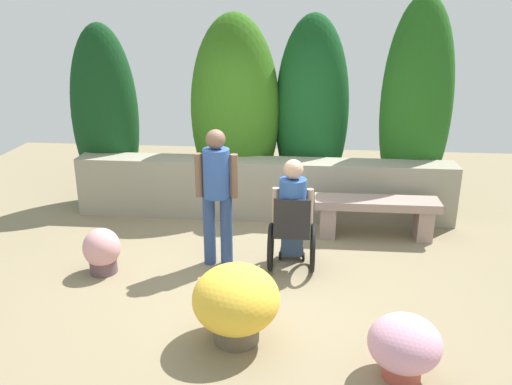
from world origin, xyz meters
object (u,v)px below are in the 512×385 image
object	(u,v)px
stone_bench	(376,212)
person_in_wheelchair	(292,219)
person_standing_companion	(217,189)
flower_pot_terracotta_by_wall	(404,346)
flower_pot_purple_near	(102,251)
flower_pot_red_accent	(236,302)

from	to	relation	value
stone_bench	person_in_wheelchair	bearing A→B (deg)	-144.51
stone_bench	person_in_wheelchair	distance (m)	1.49
person_in_wheelchair	stone_bench	bearing A→B (deg)	50.33
person_standing_companion	flower_pot_terracotta_by_wall	distance (m)	2.71
person_standing_companion	flower_pot_purple_near	world-z (taller)	person_standing_companion
flower_pot_purple_near	flower_pot_red_accent	bearing A→B (deg)	-34.69
flower_pot_red_accent	person_standing_companion	bearing A→B (deg)	105.14
flower_pot_terracotta_by_wall	flower_pot_red_accent	bearing A→B (deg)	164.69
person_in_wheelchair	person_standing_companion	bearing A→B (deg)	-176.18
person_standing_companion	flower_pot_red_accent	xyz separation A→B (m)	(0.41, -1.51, -0.54)
person_standing_companion	flower_pot_terracotta_by_wall	bearing A→B (deg)	-42.90
stone_bench	person_in_wheelchair	xyz separation A→B (m)	(-1.07, -1.01, 0.27)
flower_pot_terracotta_by_wall	flower_pot_red_accent	size ratio (longest dim) A/B	0.76
flower_pot_purple_near	person_in_wheelchair	bearing A→B (deg)	7.83
person_in_wheelchair	flower_pot_red_accent	world-z (taller)	person_in_wheelchair
person_standing_companion	flower_pot_terracotta_by_wall	world-z (taller)	person_standing_companion
person_in_wheelchair	person_standing_companion	size ratio (longest dim) A/B	0.82
flower_pot_purple_near	flower_pot_terracotta_by_wall	distance (m)	3.47
stone_bench	flower_pot_purple_near	size ratio (longest dim) A/B	3.01
person_in_wheelchair	flower_pot_terracotta_by_wall	world-z (taller)	person_in_wheelchair
person_standing_companion	flower_pot_red_accent	size ratio (longest dim) A/B	2.06
stone_bench	flower_pot_red_accent	world-z (taller)	flower_pot_red_accent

